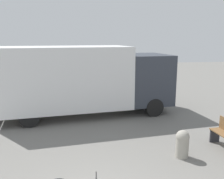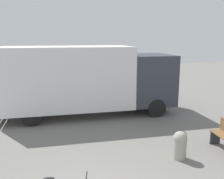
{
  "view_description": "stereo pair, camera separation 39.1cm",
  "coord_description": "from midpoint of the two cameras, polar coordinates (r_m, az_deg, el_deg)",
  "views": [
    {
      "loc": [
        -0.09,
        -4.12,
        3.44
      ],
      "look_at": [
        0.93,
        4.64,
        1.6
      ],
      "focal_mm": 40.0,
      "sensor_mm": 36.0,
      "label": 1
    },
    {
      "loc": [
        0.3,
        -4.16,
        3.44
      ],
      "look_at": [
        0.93,
        4.64,
        1.6
      ],
      "focal_mm": 40.0,
      "sensor_mm": 36.0,
      "label": 2
    }
  ],
  "objects": [
    {
      "name": "delivery_truck",
      "position": [
        11.26,
        -4.8,
        2.68
      ],
      "size": [
        7.92,
        3.62,
        3.07
      ],
      "rotation": [
        0.0,
        0.0,
        0.15
      ],
      "color": "white",
      "rests_on": "ground"
    },
    {
      "name": "bollard_near_bench",
      "position": [
        7.64,
        16.72,
        -11.88
      ],
      "size": [
        0.39,
        0.39,
        0.83
      ],
      "color": "#9E998C",
      "rests_on": "ground"
    }
  ]
}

